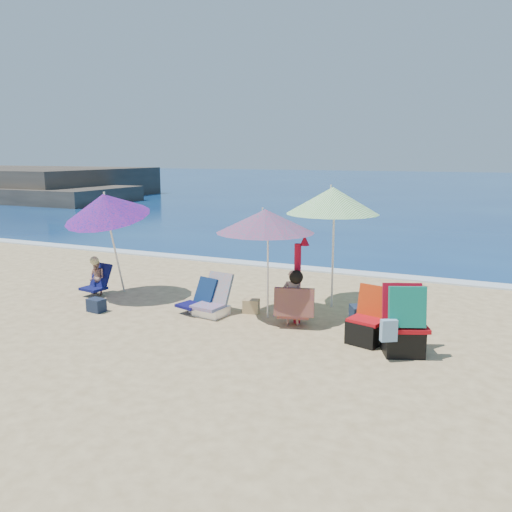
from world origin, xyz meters
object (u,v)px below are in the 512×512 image
at_px(camp_chair_right, 403,329).
at_px(umbrella_striped, 333,201).
at_px(furled_umbrella, 299,275).
at_px(camp_chair_left, 367,327).
at_px(person_center, 293,299).
at_px(chair_rainbow, 213,304).
at_px(umbrella_turquoise, 265,221).
at_px(umbrella_blue, 105,206).
at_px(chair_navy, 202,304).
at_px(person_left, 97,277).

bearing_deg(camp_chair_right, umbrella_striped, 129.74).
height_order(furled_umbrella, camp_chair_left, furled_umbrella).
xyz_separation_m(camp_chair_right, person_center, (-1.87, 0.55, 0.09)).
height_order(furled_umbrella, chair_rainbow, furled_umbrella).
distance_m(umbrella_turquoise, umbrella_striped, 1.48).
height_order(umbrella_blue, chair_rainbow, umbrella_blue).
distance_m(camp_chair_right, person_center, 1.95).
bearing_deg(chair_navy, furled_umbrella, 4.84).
distance_m(umbrella_blue, camp_chair_right, 6.03).
height_order(umbrella_blue, chair_navy, umbrella_blue).
distance_m(camp_chair_left, person_left, 5.65).
relative_size(camp_chair_left, camp_chair_right, 0.83).
relative_size(umbrella_turquoise, umbrella_striped, 0.85).
bearing_deg(camp_chair_right, umbrella_turquoise, 162.09).
bearing_deg(chair_rainbow, camp_chair_left, -6.21).
xyz_separation_m(chair_navy, person_left, (-2.57, 0.19, 0.21)).
relative_size(umbrella_turquoise, person_left, 2.38).
distance_m(umbrella_blue, furled_umbrella, 4.09).
distance_m(camp_chair_left, camp_chair_right, 0.64).
xyz_separation_m(umbrella_striped, umbrella_blue, (-4.16, -1.30, -0.15)).
bearing_deg(chair_rainbow, chair_navy, 172.77).
relative_size(umbrella_striped, person_left, 2.79).
relative_size(umbrella_turquoise, umbrella_blue, 0.86).
xyz_separation_m(furled_umbrella, person_left, (-4.35, 0.04, -0.46)).
xyz_separation_m(camp_chair_left, camp_chair_right, (0.57, -0.25, 0.12)).
xyz_separation_m(furled_umbrella, camp_chair_left, (1.27, -0.49, -0.57)).
xyz_separation_m(umbrella_striped, chair_rainbow, (-1.76, -1.43, -1.80)).
xyz_separation_m(umbrella_striped, furled_umbrella, (-0.20, -1.25, -1.16)).
relative_size(umbrella_blue, camp_chair_right, 2.16).
bearing_deg(furled_umbrella, umbrella_blue, -179.26).
bearing_deg(umbrella_striped, umbrella_blue, -162.66).
distance_m(umbrella_turquoise, chair_rainbow, 1.79).
bearing_deg(camp_chair_right, chair_rainbow, 170.67).
relative_size(camp_chair_right, person_center, 1.09).
bearing_deg(person_center, chair_rainbow, 179.53).
xyz_separation_m(umbrella_striped, chair_navy, (-1.98, -1.40, -1.83)).
relative_size(camp_chair_left, person_left, 1.06).
bearing_deg(umbrella_turquoise, chair_rainbow, -165.10).
xyz_separation_m(umbrella_turquoise, chair_navy, (-1.15, -0.22, -1.55)).
bearing_deg(chair_navy, umbrella_striped, 35.16).
bearing_deg(chair_navy, person_left, 175.82).
relative_size(umbrella_striped, chair_rainbow, 3.07).
bearing_deg(person_center, camp_chair_right, -16.34).
relative_size(umbrella_turquoise, person_center, 2.02).
relative_size(umbrella_striped, camp_chair_right, 2.18).
distance_m(umbrella_striped, umbrella_blue, 4.36).
height_order(chair_rainbow, camp_chair_right, camp_chair_right).
distance_m(chair_navy, camp_chair_left, 3.08).
bearing_deg(camp_chair_left, umbrella_blue, 175.22).
bearing_deg(camp_chair_left, chair_rainbow, 173.79).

